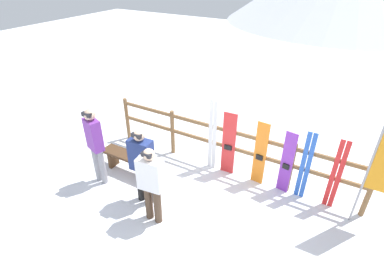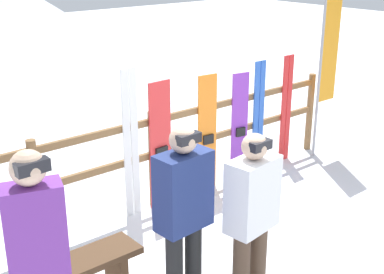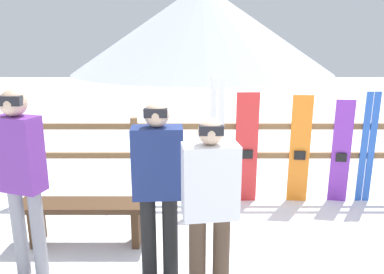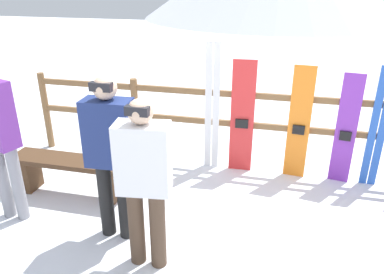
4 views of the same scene
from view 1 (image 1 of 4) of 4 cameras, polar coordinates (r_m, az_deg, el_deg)
The scene contains 12 objects.
ground_plane at distance 6.16m, azimuth -0.34°, elevation -14.26°, with size 40.00×40.00×0.00m, color white.
fence at distance 6.87m, azimuth 6.60°, elevation -1.38°, with size 6.01×0.10×1.19m.
bench at distance 7.07m, azimuth -11.64°, elevation -4.29°, with size 1.48×0.36×0.49m.
person_purple at distance 6.59m, azimuth -18.04°, elevation -0.69°, with size 0.44×0.33×1.81m.
person_white at distance 5.47m, azimuth -7.79°, elevation -8.38°, with size 0.49×0.31×1.62m.
person_navy at distance 5.87m, azimuth -9.54°, elevation -4.77°, with size 0.47×0.28×1.70m.
ski_pair_white at distance 6.86m, azimuth 3.93°, elevation 0.31°, with size 0.19×0.02×1.76m.
snowboard_red at distance 6.78m, azimuth 6.99°, elevation -1.37°, with size 0.31×0.07×1.55m.
snowboard_orange at distance 6.59m, azimuth 12.84°, elevation -3.20°, with size 0.28×0.07×1.52m.
snowboard_purple at distance 6.51m, azimuth 17.58°, elevation -4.79°, with size 0.25×0.08×1.45m.
ski_pair_blue at distance 6.45m, azimuth 20.77°, elevation -5.21°, with size 0.19×0.02×1.56m.
ski_pair_red at distance 6.43m, azimuth 25.74°, elevation -6.54°, with size 0.20×0.02×1.56m.
Camera 1 is at (2.19, -3.73, 4.39)m, focal length 28.00 mm.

